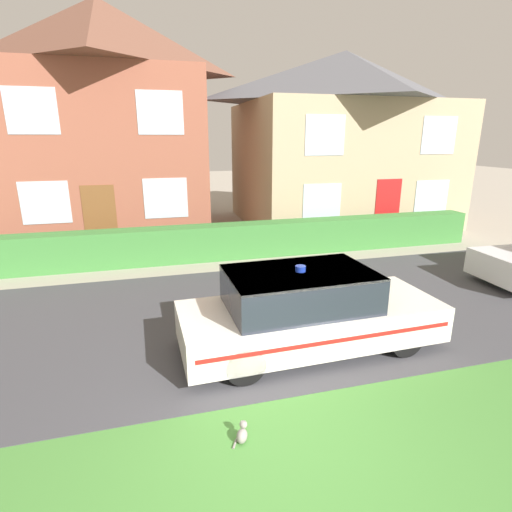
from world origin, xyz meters
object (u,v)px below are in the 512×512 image
Objects in this scene: cat at (242,434)px; house_left at (107,120)px; house_right at (341,138)px; police_car at (307,311)px.

house_left is at bearing 36.37° from cat.
house_left is at bearing 176.91° from house_right.
cat is 0.03× the size of house_right.
house_right reaches higher than cat.
house_left reaches higher than cat.
house_right is at bearing -4.11° from cat.
house_left is (-2.11, 12.43, 4.04)m from cat.
police_car is at bearing -118.85° from house_right.
house_right is (5.52, 10.02, 2.79)m from police_car.
house_right reaches higher than police_car.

